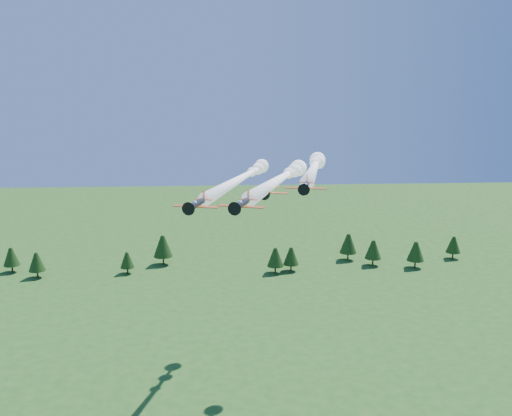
{
  "coord_description": "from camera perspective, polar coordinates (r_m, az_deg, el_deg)",
  "views": [
    {
      "loc": [
        -6.21,
        -95.61,
        65.46
      ],
      "look_at": [
        0.05,
        0.0,
        45.65
      ],
      "focal_mm": 40.0,
      "sensor_mm": 36.0,
      "label": 1
    }
  ],
  "objects": [
    {
      "name": "plane_slot",
      "position": [
        104.27,
        1.19,
        1.76
      ],
      "size": [
        7.66,
        8.47,
        2.68
      ],
      "rotation": [
        0.0,
        0.0,
        -0.25
      ],
      "color": "black",
      "rests_on": "ground"
    },
    {
      "name": "plane_right",
      "position": [
        120.88,
        5.87,
        4.11
      ],
      "size": [
        14.2,
        43.34,
        3.7
      ],
      "rotation": [
        0.0,
        0.0,
        -0.23
      ],
      "color": "black",
      "rests_on": "ground"
    },
    {
      "name": "plane_left",
      "position": [
        131.37,
        -1.35,
        3.08
      ],
      "size": [
        21.61,
        56.95,
        3.7
      ],
      "rotation": [
        0.0,
        0.0,
        -0.3
      ],
      "color": "black",
      "rests_on": "ground"
    },
    {
      "name": "treeline",
      "position": [
        214.29,
        0.24,
        -4.36
      ],
      "size": [
        174.21,
        20.9,
        11.39
      ],
      "color": "#382314",
      "rests_on": "ground"
    },
    {
      "name": "plane_lead",
      "position": [
        114.13,
        2.53,
        2.99
      ],
      "size": [
        19.84,
        46.8,
        3.7
      ],
      "rotation": [
        0.0,
        0.0,
        -0.33
      ],
      "color": "black",
      "rests_on": "ground"
    }
  ]
}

